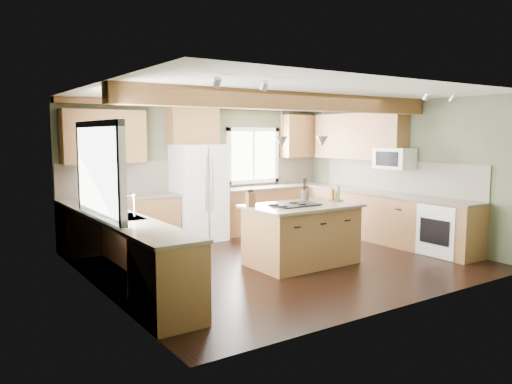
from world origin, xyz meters
TOP-DOWN VIEW (x-y plane):
  - floor at (0.00, 0.00)m, footprint 5.60×5.60m
  - ceiling at (0.00, 0.00)m, footprint 5.60×5.60m
  - wall_back at (0.00, 2.50)m, footprint 5.60×0.00m
  - wall_left at (-2.80, 0.00)m, footprint 0.00×5.00m
  - wall_right at (2.80, 0.00)m, footprint 0.00×5.00m
  - ceiling_beam at (0.00, -0.34)m, footprint 5.55×0.26m
  - soffit_trim at (0.00, 2.40)m, footprint 5.55×0.20m
  - backsplash_back at (0.00, 2.48)m, footprint 5.58×0.03m
  - backsplash_right at (2.78, 0.05)m, footprint 0.03×3.70m
  - base_cab_back_left at (-1.79, 2.20)m, footprint 2.02×0.60m
  - counter_back_left at (-1.79, 2.20)m, footprint 2.06×0.64m
  - base_cab_back_right at (1.49, 2.20)m, footprint 2.62×0.60m
  - counter_back_right at (1.49, 2.20)m, footprint 2.66×0.64m
  - base_cab_left at (-2.50, 0.05)m, footprint 0.60×3.70m
  - counter_left at (-2.50, 0.05)m, footprint 0.64×3.74m
  - base_cab_right at (2.50, 0.05)m, footprint 0.60×3.70m
  - counter_right at (2.50, 0.05)m, footprint 0.64×3.74m
  - upper_cab_back_left at (-1.99, 2.33)m, footprint 1.40×0.35m
  - upper_cab_over_fridge at (-0.30, 2.33)m, footprint 0.96×0.35m
  - upper_cab_right at (2.62, 0.90)m, footprint 0.35×2.20m
  - upper_cab_back_corner at (2.30, 2.33)m, footprint 0.90×0.35m
  - window_left at (-2.78, 0.05)m, footprint 0.04×1.60m
  - window_back at (1.15, 2.48)m, footprint 1.10×0.04m
  - sink at (-2.50, 0.05)m, footprint 0.50×0.65m
  - faucet at (-2.32, 0.05)m, footprint 0.02×0.02m
  - dishwasher at (-2.49, -1.25)m, footprint 0.60×0.60m
  - oven at (2.49, -1.25)m, footprint 0.60×0.72m
  - microwave at (2.58, -0.05)m, footprint 0.40×0.70m
  - pendant_left at (-0.21, -0.34)m, footprint 0.18×0.18m
  - pendant_right at (0.58, -0.33)m, footprint 0.18×0.18m
  - refrigerator at (-0.30, 2.12)m, footprint 0.90×0.74m
  - island at (0.18, -0.34)m, footprint 1.60×0.99m
  - island_top at (0.18, -0.34)m, footprint 1.71×1.10m
  - cooktop at (0.05, -0.34)m, footprint 0.69×0.47m
  - knife_block at (-0.57, -0.05)m, footprint 0.13×0.10m
  - utensil_crock at (0.56, 0.05)m, footprint 0.14×0.14m
  - bottle_tray at (0.93, -0.28)m, footprint 0.27×0.27m

SIDE VIEW (x-z plane):
  - floor at x=0.00m, z-range 0.00..0.00m
  - dishwasher at x=-2.49m, z-range 0.01..0.85m
  - oven at x=2.49m, z-range 0.01..0.85m
  - base_cab_back_left at x=-1.79m, z-range 0.00..0.88m
  - base_cab_back_right at x=1.49m, z-range 0.00..0.88m
  - base_cab_left at x=-2.50m, z-range 0.00..0.88m
  - base_cab_right at x=2.50m, z-range 0.00..0.88m
  - island at x=0.18m, z-range 0.00..0.88m
  - counter_back_left at x=-1.79m, z-range 0.88..0.92m
  - counter_back_right at x=1.49m, z-range 0.88..0.92m
  - counter_left at x=-2.50m, z-range 0.88..0.92m
  - counter_right at x=2.50m, z-range 0.88..0.92m
  - refrigerator at x=-0.30m, z-range 0.00..1.80m
  - island_top at x=0.18m, z-range 0.88..0.92m
  - sink at x=-2.50m, z-range 0.89..0.92m
  - cooktop at x=0.05m, z-range 0.92..0.94m
  - utensil_crock at x=0.56m, z-range 0.92..1.09m
  - knife_block at x=-0.57m, z-range 0.92..1.13m
  - bottle_tray at x=0.93m, z-range 0.92..1.15m
  - faucet at x=-2.32m, z-range 0.91..1.19m
  - backsplash_back at x=0.00m, z-range 0.92..1.50m
  - backsplash_right at x=2.78m, z-range 0.92..1.50m
  - wall_back at x=0.00m, z-range -1.50..4.10m
  - wall_left at x=-2.80m, z-range -1.20..3.80m
  - wall_right at x=2.80m, z-range -1.20..3.80m
  - window_back at x=1.15m, z-range 1.05..2.05m
  - window_left at x=-2.78m, z-range 1.02..2.08m
  - microwave at x=2.58m, z-range 1.36..1.74m
  - pendant_left at x=-0.21m, z-range 1.80..1.96m
  - pendant_right at x=0.58m, z-range 1.80..1.96m
  - upper_cab_back_left at x=-1.99m, z-range 1.50..2.40m
  - upper_cab_right at x=2.62m, z-range 1.50..2.40m
  - upper_cab_back_corner at x=2.30m, z-range 1.50..2.40m
  - upper_cab_over_fridge at x=-0.30m, z-range 1.80..2.50m
  - ceiling_beam at x=0.00m, z-range 2.34..2.60m
  - soffit_trim at x=0.00m, z-range 2.49..2.59m
  - ceiling at x=0.00m, z-range 2.60..2.60m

